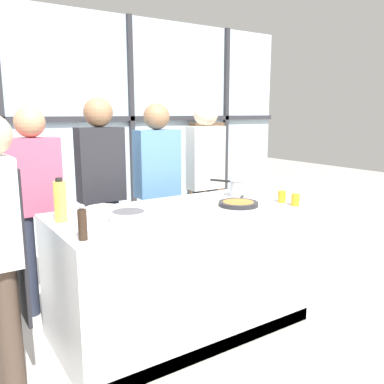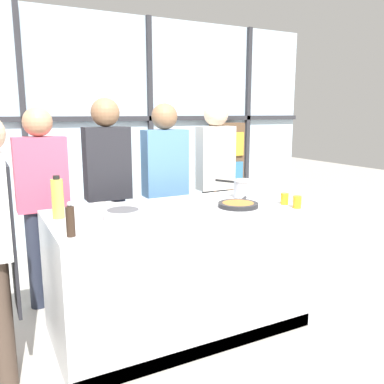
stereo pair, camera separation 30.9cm
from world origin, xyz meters
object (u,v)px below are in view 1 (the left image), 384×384
at_px(spectator_center_left, 101,184).
at_px(saucepan, 242,187).
at_px(chef, 1,239).
at_px(frying_pan, 238,203).
at_px(spectator_far_left, 35,198).
at_px(juice_glass_far, 282,197).
at_px(white_plate, 103,208).
at_px(spectator_far_right, 205,173).
at_px(pepper_grinder, 82,224).
at_px(juice_glass_near, 295,200).
at_px(spectator_center_right, 158,182).
at_px(mixing_bowl, 129,215).
at_px(oil_bottle, 60,201).

height_order(spectator_center_left, saucepan, spectator_center_left).
distance_m(chef, saucepan, 1.91).
height_order(chef, frying_pan, chef).
xyz_separation_m(spectator_far_left, juice_glass_far, (1.63, -1.05, 0.01)).
bearing_deg(white_plate, spectator_far_right, 21.27).
height_order(pepper_grinder, juice_glass_near, pepper_grinder).
height_order(spectator_center_right, pepper_grinder, spectator_center_right).
relative_size(saucepan, mixing_bowl, 1.44).
relative_size(saucepan, oil_bottle, 1.29).
height_order(spectator_center_left, spectator_center_right, spectator_center_left).
bearing_deg(juice_glass_near, spectator_far_left, 143.69).
xyz_separation_m(saucepan, juice_glass_near, (0.12, -0.49, -0.03)).
xyz_separation_m(saucepan, pepper_grinder, (-1.51, -0.43, 0.01)).
bearing_deg(pepper_grinder, frying_pan, 8.10).
distance_m(pepper_grinder, juice_glass_far, 1.63).
height_order(white_plate, mixing_bowl, mixing_bowl).
xyz_separation_m(spectator_far_left, mixing_bowl, (0.39, -0.90, -0.00)).
distance_m(chef, oil_bottle, 0.48).
bearing_deg(oil_bottle, juice_glass_near, -17.78).
xyz_separation_m(frying_pan, juice_glass_far, (0.36, -0.10, 0.03)).
distance_m(frying_pan, juice_glass_far, 0.37).
relative_size(spectator_far_left, spectator_center_right, 0.98).
bearing_deg(spectator_center_right, spectator_far_right, -180.00).
height_order(spectator_far_left, mixing_bowl, spectator_far_left).
bearing_deg(spectator_far_left, spectator_center_right, -180.00).
xyz_separation_m(spectator_center_left, mixing_bowl, (-0.16, -0.90, -0.07)).
distance_m(spectator_far_right, juice_glass_far, 1.06).
relative_size(saucepan, juice_glass_far, 4.13).
bearing_deg(white_plate, juice_glass_near, -28.87).
height_order(spectator_far_left, juice_glass_near, spectator_far_left).
bearing_deg(saucepan, white_plate, 169.54).
distance_m(spectator_far_right, juice_glass_near, 1.20).
height_order(spectator_center_right, juice_glass_near, spectator_center_right).
bearing_deg(chef, spectator_center_right, 121.79).
height_order(mixing_bowl, oil_bottle, oil_bottle).
height_order(spectator_center_left, white_plate, spectator_center_left).
bearing_deg(frying_pan, spectator_far_right, 68.94).
relative_size(frying_pan, oil_bottle, 1.55).
bearing_deg(frying_pan, juice_glass_near, -33.85).
height_order(spectator_center_left, juice_glass_near, spectator_center_left).
bearing_deg(mixing_bowl, saucepan, 9.42).
xyz_separation_m(spectator_far_right, white_plate, (-1.27, -0.50, -0.10)).
xyz_separation_m(spectator_far_right, mixing_bowl, (-1.25, -0.90, -0.07)).
distance_m(spectator_center_right, juice_glass_far, 1.18).
distance_m(spectator_center_right, mixing_bowl, 1.14).
distance_m(chef, spectator_far_right, 2.22).
bearing_deg(white_plate, oil_bottle, -152.88).
bearing_deg(white_plate, spectator_far_left, 125.92).
bearing_deg(spectator_far_right, juice_glass_near, 89.56).
xyz_separation_m(frying_pan, white_plate, (-0.91, 0.46, -0.01)).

